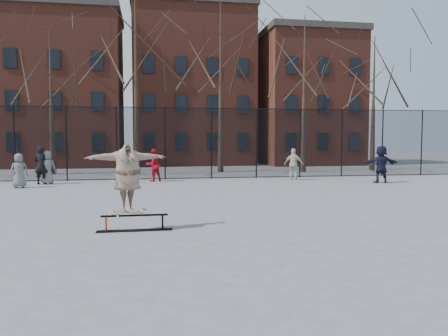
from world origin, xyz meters
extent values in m
plane|color=#5E5E62|center=(0.00, 0.00, 0.00)|extent=(100.00, 100.00, 0.00)
cube|color=black|center=(-2.63, -0.35, 0.01)|extent=(1.86, 0.28, 0.01)
cylinder|color=red|center=(-3.32, -0.35, 0.19)|extent=(0.05, 0.05, 0.38)
cylinder|color=black|center=(-1.94, -0.35, 0.19)|extent=(0.05, 0.05, 0.38)
cylinder|color=black|center=(-2.63, -0.35, 0.38)|extent=(1.64, 0.05, 0.05)
imported|color=#633585|center=(-2.78, -0.35, 1.34)|extent=(2.13, 1.15, 1.68)
imported|color=slate|center=(-7.27, 11.52, 0.83)|extent=(0.86, 0.60, 1.67)
imported|color=black|center=(-7.54, 11.42, 0.95)|extent=(0.76, 0.56, 1.90)
imported|color=red|center=(-2.05, 12.00, 0.87)|extent=(1.05, 0.98, 1.73)
imported|color=beige|center=(5.51, 11.48, 0.86)|extent=(1.10, 0.79, 1.73)
imported|color=black|center=(9.44, 9.28, 0.96)|extent=(1.84, 0.79, 1.92)
imported|color=slate|center=(-8.17, 9.98, 0.80)|extent=(0.88, 0.69, 1.60)
cylinder|color=black|center=(-9.20, 13.00, 2.00)|extent=(0.07, 0.07, 4.00)
cylinder|color=black|center=(-6.60, 13.00, 2.00)|extent=(0.07, 0.07, 4.00)
cylinder|color=black|center=(-4.00, 13.00, 2.00)|extent=(0.07, 0.07, 4.00)
cylinder|color=black|center=(-1.40, 13.00, 2.00)|extent=(0.07, 0.07, 4.00)
cylinder|color=black|center=(1.20, 13.00, 2.00)|extent=(0.07, 0.07, 4.00)
cylinder|color=black|center=(3.80, 13.00, 2.00)|extent=(0.07, 0.07, 4.00)
cylinder|color=black|center=(6.40, 13.00, 2.00)|extent=(0.07, 0.07, 4.00)
cylinder|color=black|center=(9.00, 13.00, 2.00)|extent=(0.07, 0.07, 4.00)
cylinder|color=black|center=(11.60, 13.00, 2.00)|extent=(0.07, 0.07, 4.00)
cylinder|color=black|center=(14.20, 13.00, 2.00)|extent=(0.07, 0.07, 4.00)
cube|color=black|center=(0.00, 13.00, 2.00)|extent=(34.00, 0.01, 4.00)
cylinder|color=black|center=(0.00, 13.00, 3.96)|extent=(34.00, 0.04, 0.04)
cone|color=black|center=(-8.50, 17.80, 2.31)|extent=(0.40, 0.40, 4.62)
cone|color=black|center=(-3.00, 16.50, 2.31)|extent=(0.40, 0.40, 4.62)
cone|color=black|center=(2.50, 17.80, 2.31)|extent=(0.40, 0.40, 4.62)
cone|color=black|center=(8.00, 16.50, 2.31)|extent=(0.40, 0.40, 4.62)
cone|color=black|center=(13.50, 17.80, 2.31)|extent=(0.40, 0.40, 4.62)
cube|color=brown|center=(-9.00, 26.00, 6.00)|extent=(9.00, 7.00, 12.00)
cube|color=brown|center=(1.50, 26.00, 6.50)|extent=(10.00, 7.00, 13.00)
cube|color=brown|center=(11.50, 26.00, 5.50)|extent=(8.00, 7.00, 11.00)
camera|label=1|loc=(-2.24, -11.31, 2.32)|focal=35.00mm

